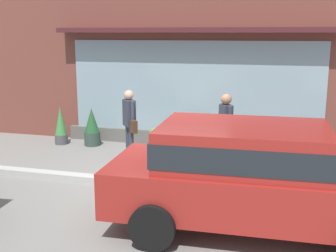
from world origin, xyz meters
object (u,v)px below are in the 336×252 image
object	(u,v)px
pedestrian_passerby	(226,127)
potted_plant_window_center	(92,128)
potted_plant_by_entrance	(335,155)
potted_plant_low_front	(184,133)
pedestrian_with_handbag	(130,120)
potted_plant_trailing_edge	(224,135)
fire_hydrant	(155,147)
parked_car_red	(251,172)
potted_plant_near_hydrant	(61,126)

from	to	relation	value
pedestrian_passerby	potted_plant_window_center	world-z (taller)	pedestrian_passerby
potted_plant_window_center	potted_plant_by_entrance	world-z (taller)	potted_plant_window_center
potted_plant_low_front	pedestrian_with_handbag	bearing A→B (deg)	-141.67
pedestrian_with_handbag	potted_plant_trailing_edge	xyz separation A→B (m)	(2.06, 0.66, -0.37)
fire_hydrant	parked_car_red	world-z (taller)	parked_car_red
potted_plant_low_front	potted_plant_trailing_edge	bearing A→B (deg)	-10.93
potted_plant_near_hydrant	fire_hydrant	bearing A→B (deg)	-21.83
pedestrian_with_handbag	potted_plant_by_entrance	distance (m)	4.62
parked_car_red	fire_hydrant	bearing A→B (deg)	128.29
pedestrian_with_handbag	potted_plant_low_front	xyz separation A→B (m)	(1.08, 0.85, -0.43)
potted_plant_trailing_edge	potted_plant_by_entrance	world-z (taller)	potted_plant_trailing_edge
parked_car_red	potted_plant_low_front	xyz separation A→B (m)	(-1.87, 3.78, -0.38)
pedestrian_passerby	potted_plant_near_hydrant	distance (m)	4.68
pedestrian_with_handbag	potted_plant_window_center	size ratio (longest dim) A/B	1.66
potted_plant_near_hydrant	potted_plant_by_entrance	world-z (taller)	potted_plant_near_hydrant
potted_plant_window_center	potted_plant_by_entrance	distance (m)	5.93
pedestrian_passerby	potted_plant_by_entrance	bearing A→B (deg)	79.30
pedestrian_with_handbag	potted_plant_by_entrance	bearing A→B (deg)	58.14
potted_plant_window_center	fire_hydrant	bearing A→B (deg)	-31.13
potted_plant_window_center	potted_plant_low_front	bearing A→B (deg)	-3.49
potted_plant_by_entrance	potted_plant_low_front	bearing A→B (deg)	178.33
potted_plant_trailing_edge	pedestrian_passerby	bearing A→B (deg)	-80.66
potted_plant_low_front	potted_plant_near_hydrant	bearing A→B (deg)	178.83
potted_plant_low_front	potted_plant_window_center	distance (m)	2.50
parked_car_red	potted_plant_by_entrance	size ratio (longest dim) A/B	7.83
potted_plant_low_front	potted_plant_trailing_edge	size ratio (longest dim) A/B	0.77
fire_hydrant	potted_plant_window_center	xyz separation A→B (m)	(-2.09, 1.26, 0.04)
fire_hydrant	potted_plant_low_front	size ratio (longest dim) A/B	0.91
fire_hydrant	potted_plant_trailing_edge	world-z (taller)	potted_plant_trailing_edge
pedestrian_passerby	potted_plant_trailing_edge	bearing A→B (deg)	153.77
potted_plant_low_front	parked_car_red	bearing A→B (deg)	-63.65
pedestrian_with_handbag	parked_car_red	bearing A→B (deg)	3.88
pedestrian_with_handbag	pedestrian_passerby	size ratio (longest dim) A/B	0.97
parked_car_red	potted_plant_window_center	size ratio (longest dim) A/B	4.47
potted_plant_low_front	potted_plant_by_entrance	size ratio (longest dim) A/B	1.68
pedestrian_passerby	parked_car_red	size ratio (longest dim) A/B	0.38
potted_plant_low_front	potted_plant_near_hydrant	distance (m)	3.35
fire_hydrant	potted_plant_trailing_edge	distance (m)	1.67
fire_hydrant	potted_plant_trailing_edge	xyz separation A→B (m)	(1.39, 0.92, 0.16)
potted_plant_trailing_edge	potted_plant_near_hydrant	xyz separation A→B (m)	(-4.33, 0.26, -0.11)
potted_plant_near_hydrant	potted_plant_by_entrance	bearing A→B (deg)	-1.42
pedestrian_with_handbag	potted_plant_near_hydrant	xyz separation A→B (m)	(-2.27, 0.92, -0.47)
potted_plant_trailing_edge	potted_plant_by_entrance	size ratio (longest dim) A/B	2.18
potted_plant_by_entrance	parked_car_red	bearing A→B (deg)	-112.84
pedestrian_passerby	potted_plant_by_entrance	xyz separation A→B (m)	(2.28, 1.06, -0.71)
parked_car_red	potted_plant_trailing_edge	distance (m)	3.71
potted_plant_trailing_edge	potted_plant_window_center	distance (m)	3.50
potted_plant_low_front	potted_plant_by_entrance	world-z (taller)	potted_plant_low_front
pedestrian_passerby	parked_car_red	xyz separation A→B (m)	(0.73, -2.62, -0.07)
pedestrian_with_handbag	potted_plant_near_hydrant	size ratio (longest dim) A/B	1.63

